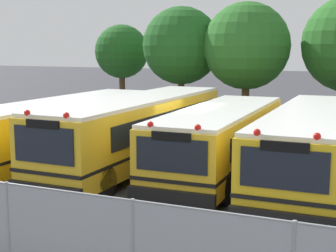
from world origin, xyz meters
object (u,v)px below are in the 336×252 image
(tree_0, at_px, (121,52))
(tree_1, at_px, (181,46))
(school_bus_0, at_px, (67,126))
(school_bus_3, at_px, (312,143))
(tree_2, at_px, (249,46))
(school_bus_1, at_px, (139,128))
(school_bus_2, at_px, (221,138))

(tree_0, xyz_separation_m, tree_1, (4.86, -1.77, 0.36))
(school_bus_0, xyz_separation_m, school_bus_3, (9.73, -0.05, 0.03))
(school_bus_3, relative_size, tree_2, 1.58)
(school_bus_1, height_order, tree_2, tree_2)
(school_bus_0, height_order, school_bus_2, school_bus_0)
(school_bus_1, bearing_deg, tree_2, -99.53)
(school_bus_3, bearing_deg, tree_1, -49.24)
(school_bus_3, height_order, tree_0, tree_0)
(school_bus_2, height_order, tree_2, tree_2)
(school_bus_2, relative_size, tree_2, 1.41)
(tree_1, bearing_deg, school_bus_0, -96.62)
(tree_0, relative_size, tree_1, 0.88)
(tree_1, bearing_deg, tree_0, 159.95)
(school_bus_0, height_order, tree_2, tree_2)
(tree_1, height_order, tree_2, tree_2)
(school_bus_3, height_order, tree_2, tree_2)
(school_bus_1, bearing_deg, school_bus_3, -179.88)
(school_bus_0, height_order, tree_1, tree_1)
(school_bus_1, bearing_deg, tree_1, -76.61)
(tree_1, bearing_deg, tree_2, -1.56)
(tree_1, bearing_deg, school_bus_2, -60.81)
(school_bus_3, bearing_deg, tree_0, -41.21)
(school_bus_0, xyz_separation_m, tree_0, (-3.73, 11.50, 2.88))
(school_bus_2, xyz_separation_m, tree_0, (-10.32, 11.55, 2.90))
(school_bus_3, xyz_separation_m, tree_2, (-4.69, 9.67, 3.22))
(school_bus_1, height_order, tree_1, tree_1)
(school_bus_1, bearing_deg, school_bus_0, 1.62)
(school_bus_3, bearing_deg, school_bus_1, -1.38)
(school_bus_2, bearing_deg, tree_0, -49.28)
(school_bus_0, distance_m, tree_0, 12.43)
(tree_0, bearing_deg, school_bus_3, -40.63)
(school_bus_2, relative_size, school_bus_3, 0.89)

